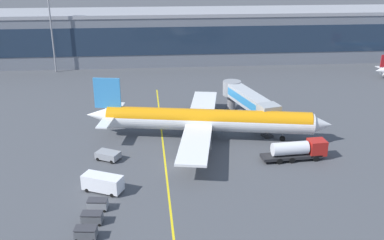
# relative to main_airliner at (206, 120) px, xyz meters

# --- Properties ---
(ground_plane) EXTENTS (700.00, 700.00, 0.00)m
(ground_plane) POSITION_rel_main_airliner_xyz_m (-5.89, -10.74, -3.64)
(ground_plane) COLOR #47494F
(apron_lead_in_line) EXTENTS (2.04, 79.99, 0.01)m
(apron_lead_in_line) POSITION_rel_main_airliner_xyz_m (-7.89, -8.74, -3.63)
(apron_lead_in_line) COLOR yellow
(apron_lead_in_line) RESTS_ON ground_plane
(terminal_building) EXTENTS (213.31, 20.03, 15.39)m
(terminal_building) POSITION_rel_main_airliner_xyz_m (0.37, 63.14, 4.08)
(terminal_building) COLOR slate
(terminal_building) RESTS_ON ground_plane
(main_airliner) EXTENTS (44.78, 35.90, 11.06)m
(main_airliner) POSITION_rel_main_airliner_xyz_m (0.00, 0.00, 0.00)
(main_airliner) COLOR white
(main_airliner) RESTS_ON ground_plane
(jet_bridge) EXTENTS (8.25, 19.54, 6.34)m
(jet_bridge) POSITION_rel_main_airliner_xyz_m (9.26, 8.28, 1.01)
(jet_bridge) COLOR #B2B7BC
(jet_bridge) RESTS_ON ground_plane
(fuel_tanker) EXTENTS (10.96, 3.34, 3.25)m
(fuel_tanker) POSITION_rel_main_airliner_xyz_m (14.13, -10.08, -1.89)
(fuel_tanker) COLOR #232326
(fuel_tanker) RESTS_ON ground_plane
(lavatory_truck) EXTENTS (6.23, 4.49, 2.50)m
(lavatory_truck) POSITION_rel_main_airliner_xyz_m (-16.93, -17.88, -2.22)
(lavatory_truck) COLOR white
(lavatory_truck) RESTS_ON ground_plane
(pushback_tug) EXTENTS (4.43, 3.81, 1.40)m
(pushback_tug) POSITION_rel_main_airliner_xyz_m (-17.17, -7.53, -2.79)
(pushback_tug) COLOR gray
(pushback_tug) RESTS_ON ground_plane
(baggage_cart_1) EXTENTS (2.80, 1.87, 1.48)m
(baggage_cart_1) POSITION_rel_main_airliner_xyz_m (-17.94, -28.97, -2.86)
(baggage_cart_1) COLOR #595B60
(baggage_cart_1) RESTS_ON ground_plane
(baggage_cart_2) EXTENTS (2.80, 1.87, 1.48)m
(baggage_cart_2) POSITION_rel_main_airliner_xyz_m (-17.60, -25.79, -2.86)
(baggage_cart_2) COLOR #595B60
(baggage_cart_2) RESTS_ON ground_plane
(baggage_cart_3) EXTENTS (2.80, 1.87, 1.48)m
(baggage_cart_3) POSITION_rel_main_airliner_xyz_m (-17.26, -22.61, -2.86)
(baggage_cart_3) COLOR gray
(baggage_cart_3) RESTS_ON ground_plane
(apron_light_mast_2) EXTENTS (2.80, 0.50, 23.27)m
(apron_light_mast_2) POSITION_rel_main_airliner_xyz_m (-37.26, 51.18, 9.98)
(apron_light_mast_2) COLOR gray
(apron_light_mast_2) RESTS_ON ground_plane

